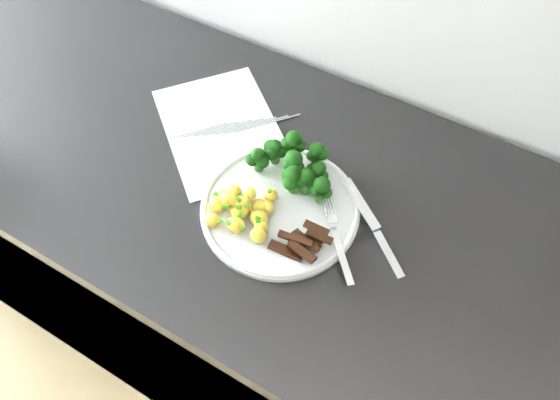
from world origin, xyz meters
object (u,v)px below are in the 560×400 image
counter (310,319)px  fork (338,242)px  knife (379,238)px  potatoes (243,210)px  plate (280,208)px  broccoli (296,165)px  recipe_paper (222,129)px  beef_strips (303,243)px

counter → fork: size_ratio=18.09×
knife → potatoes: bearing=-161.1°
plate → knife: size_ratio=1.60×
fork → broccoli: bearing=145.8°
recipe_paper → beef_strips: beef_strips is taller
knife → fork: bearing=-138.9°
counter → potatoes: (-0.11, -0.07, 0.47)m
broccoli → potatoes: 0.12m
plate → beef_strips: bearing=-33.9°
recipe_paper → potatoes: size_ratio=2.96×
recipe_paper → beef_strips: 0.29m
plate → knife: knife is taller
plate → beef_strips: beef_strips is taller
counter → beef_strips: 0.47m
knife → plate: bearing=-170.1°
counter → beef_strips: beef_strips is taller
recipe_paper → knife: 0.35m
plate → fork: bearing=-8.1°
broccoli → fork: bearing=-34.2°
counter → knife: bearing=-0.3°
plate → broccoli: (-0.01, 0.07, 0.04)m
counter → potatoes: 0.48m
beef_strips → recipe_paper: bearing=149.7°
beef_strips → potatoes: bearing=178.8°
counter → recipe_paper: 0.51m
plate → beef_strips: 0.08m
plate → broccoli: broccoli is taller
potatoes → fork: bearing=9.6°
plate → fork: fork is taller
recipe_paper → plate: 0.21m
knife → beef_strips: bearing=-142.9°
recipe_paper → broccoli: (0.17, -0.03, 0.04)m
fork → knife: 0.07m
beef_strips → counter: bearing=91.4°
potatoes → beef_strips: bearing=-1.2°
beef_strips → fork: bearing=32.1°
recipe_paper → beef_strips: size_ratio=3.96×
broccoli → fork: 0.15m
broccoli → plate: bearing=-83.2°
counter → fork: 0.46m
recipe_paper → knife: bearing=-11.8°
plate → broccoli: size_ratio=1.65×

